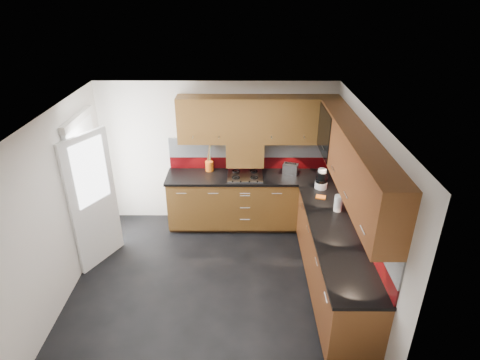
{
  "coord_description": "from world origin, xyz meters",
  "views": [
    {
      "loc": [
        0.4,
        -4.32,
        3.78
      ],
      "look_at": [
        0.37,
        0.65,
        1.29
      ],
      "focal_mm": 30.0,
      "sensor_mm": 36.0,
      "label": 1
    }
  ],
  "objects_px": {
    "utensil_pot": "(209,165)",
    "food_processor": "(321,179)",
    "gas_hob": "(245,176)",
    "toaster": "(290,169)"
  },
  "relations": [
    {
      "from": "toaster",
      "to": "food_processor",
      "type": "xyz_separation_m",
      "value": [
        0.41,
        -0.51,
        0.06
      ]
    },
    {
      "from": "utensil_pot",
      "to": "toaster",
      "type": "bearing_deg",
      "value": -4.22
    },
    {
      "from": "gas_hob",
      "to": "food_processor",
      "type": "bearing_deg",
      "value": -18.66
    },
    {
      "from": "gas_hob",
      "to": "toaster",
      "type": "height_order",
      "value": "toaster"
    },
    {
      "from": "utensil_pot",
      "to": "food_processor",
      "type": "xyz_separation_m",
      "value": [
        1.74,
        -0.61,
        0.04
      ]
    },
    {
      "from": "toaster",
      "to": "food_processor",
      "type": "relative_size",
      "value": 0.86
    },
    {
      "from": "gas_hob",
      "to": "food_processor",
      "type": "xyz_separation_m",
      "value": [
        1.15,
        -0.39,
        0.13
      ]
    },
    {
      "from": "toaster",
      "to": "food_processor",
      "type": "height_order",
      "value": "food_processor"
    },
    {
      "from": "food_processor",
      "to": "gas_hob",
      "type": "bearing_deg",
      "value": 161.34
    },
    {
      "from": "utensil_pot",
      "to": "toaster",
      "type": "xyz_separation_m",
      "value": [
        1.33,
        -0.1,
        -0.02
      ]
    }
  ]
}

